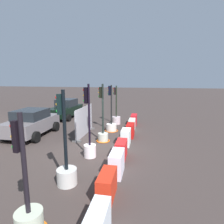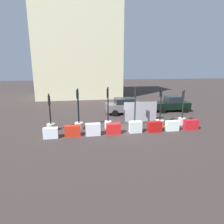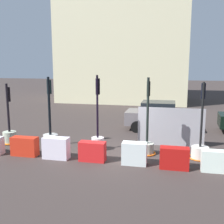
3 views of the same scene
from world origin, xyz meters
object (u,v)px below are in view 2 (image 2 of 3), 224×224
Objects in this scene: traffic_light_4 at (160,120)px; car_grey_saloon at (124,106)px; car_black_sedan at (171,104)px; construction_barrier_0 at (51,133)px; construction_barrier_2 at (93,129)px; traffic_light_1 at (79,122)px; traffic_light_2 at (108,120)px; construction_barrier_1 at (73,131)px; construction_barrier_7 at (191,125)px; traffic_light_3 at (135,120)px; traffic_light_0 at (51,125)px; construction_barrier_3 at (113,129)px; construction_barrier_6 at (172,126)px; construction_barrier_4 at (135,127)px; construction_barrier_5 at (155,127)px; traffic_light_5 at (182,119)px.

traffic_light_4 is 5.20m from car_grey_saloon.
car_grey_saloon is 5.56m from car_black_sedan.
car_grey_saloon reaches higher than construction_barrier_0.
traffic_light_4 reaches higher than construction_barrier_2.
traffic_light_1 is 2.39m from traffic_light_2.
construction_barrier_1 is 0.98× the size of construction_barrier_7.
construction_barrier_0 is at bearing -167.17° from traffic_light_3.
construction_barrier_3 is (4.76, -1.51, -0.08)m from traffic_light_0.
construction_barrier_6 is at bearing -0.54° from construction_barrier_1.
traffic_light_4 is 3.31× the size of construction_barrier_4.
construction_barrier_0 is 3.01m from construction_barrier_2.
construction_barrier_5 is (8.00, -1.62, -0.07)m from traffic_light_0.
construction_barrier_0 is at bearing -159.93° from traffic_light_2.
construction_barrier_4 is at bearing -19.90° from traffic_light_1.
traffic_light_0 is 0.93× the size of traffic_light_4.
traffic_light_4 reaches higher than construction_barrier_6.
construction_barrier_4 is at bearing 179.10° from construction_barrier_7.
construction_barrier_0 is at bearing -179.65° from construction_barrier_6.
construction_barrier_3 is at bearing 1.60° from construction_barrier_0.
car_black_sedan is at bearing 31.22° from traffic_light_2.
traffic_light_3 is 2.89× the size of construction_barrier_7.
construction_barrier_3 is 1.72m from construction_barrier_4.
construction_barrier_3 is 0.27× the size of car_grey_saloon.
construction_barrier_4 reaches higher than construction_barrier_3.
traffic_light_1 is 3.07× the size of construction_barrier_5.
traffic_light_3 is 3.04m from construction_barrier_6.
construction_barrier_2 is (-3.62, -1.44, -0.12)m from traffic_light_3.
traffic_light_5 is at bearing -106.69° from car_black_sedan.
traffic_light_1 reaches higher than traffic_light_0.
traffic_light_0 is at bearing 178.81° from traffic_light_4.
car_grey_saloon is (0.22, 4.73, 0.29)m from traffic_light_3.
traffic_light_2 is 4.48m from traffic_light_4.
construction_barrier_6 is (9.29, 0.06, 0.01)m from construction_barrier_0.
traffic_light_2 is 3.15× the size of construction_barrier_2.
construction_barrier_2 is at bearing 1.42° from construction_barrier_0.
traffic_light_0 is at bearing -146.86° from car_grey_saloon.
construction_barrier_4 is at bearing -13.20° from traffic_light_0.
construction_barrier_5 is (-3.11, -1.44, -0.13)m from traffic_light_5.
construction_barrier_5 reaches higher than construction_barrier_0.
construction_barrier_3 is at bearing -110.53° from car_grey_saloon.
construction_barrier_0 is 4.57m from construction_barrier_3.
construction_barrier_3 is at bearing -162.81° from traffic_light_4.
traffic_light_1 is 0.99× the size of traffic_light_3.
construction_barrier_3 is at bearing -17.65° from traffic_light_0.
construction_barrier_5 is at bearing -1.85° from construction_barrier_3.
construction_barrier_4 is (-2.57, -1.33, -0.02)m from traffic_light_4.
construction_barrier_7 is (2.07, -1.40, -0.06)m from traffic_light_4.
traffic_light_2 is at bearing -0.54° from traffic_light_0.
construction_barrier_5 is at bearing -179.52° from construction_barrier_7.
traffic_light_5 is 2.83× the size of construction_barrier_5.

